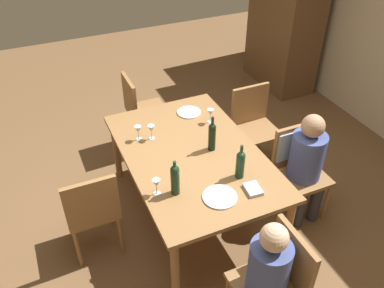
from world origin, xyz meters
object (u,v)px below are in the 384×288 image
at_px(chair_right_end, 277,277).
at_px(dining_table, 192,159).
at_px(wine_glass_near_left, 156,184).
at_px(person_man_bearded, 265,274).
at_px(person_woman_host, 307,162).
at_px(chair_far_right, 297,158).
at_px(wine_glass_near_right, 138,130).
at_px(wine_glass_far, 151,129).
at_px(wine_bottle_short_olive, 212,136).
at_px(dinner_plate_host, 220,197).
at_px(armoire_cabinet, 286,12).
at_px(chair_left_end, 140,107).
at_px(chair_far_left, 254,122).
at_px(dinner_plate_guest_left, 189,112).
at_px(wine_glass_centre, 211,113).
at_px(wine_bottle_dark_red, 175,179).
at_px(chair_near, 92,208).
at_px(wine_bottle_tall_green, 240,164).

bearing_deg(chair_right_end, dining_table, 3.85).
height_order(dining_table, wine_glass_near_left, wine_glass_near_left).
bearing_deg(person_man_bearded, person_woman_host, -49.17).
bearing_deg(chair_far_right, wine_glass_near_right, -26.86).
height_order(chair_far_right, wine_glass_near_right, chair_far_right).
distance_m(dining_table, wine_glass_far, 0.47).
xyz_separation_m(wine_bottle_short_olive, dinner_plate_host, (0.59, -0.22, -0.14)).
relative_size(chair_far_right, wine_glass_near_left, 6.17).
relative_size(armoire_cabinet, chair_left_end, 2.37).
relative_size(chair_right_end, person_woman_host, 0.80).
height_order(chair_far_left, dinner_plate_guest_left, chair_far_left).
relative_size(dining_table, chair_right_end, 1.99).
bearing_deg(chair_far_left, wine_glass_centre, 10.85).
distance_m(wine_glass_near_left, dinner_plate_guest_left, 1.23).
bearing_deg(chair_right_end, wine_glass_far, 11.87).
relative_size(dining_table, chair_left_end, 1.99).
height_order(chair_far_right, wine_bottle_short_olive, wine_bottle_short_olive).
xyz_separation_m(armoire_cabinet, chair_far_left, (1.52, -1.37, -0.56)).
bearing_deg(chair_left_end, dining_table, 3.85).
bearing_deg(dining_table, person_man_bearded, -1.13).
height_order(chair_left_end, chair_far_left, same).
xyz_separation_m(chair_far_left, wine_glass_near_left, (0.87, -1.44, 0.33)).
distance_m(chair_far_left, dinner_plate_host, 1.51).
bearing_deg(wine_bottle_short_olive, wine_glass_near_right, -126.19).
distance_m(wine_bottle_short_olive, dinner_plate_guest_left, 0.66).
relative_size(dining_table, dinner_plate_guest_left, 7.44).
bearing_deg(wine_glass_near_right, dinner_plate_guest_left, 110.85).
xyz_separation_m(chair_right_end, wine_glass_near_left, (-0.92, -0.56, 0.33)).
xyz_separation_m(person_woman_host, wine_bottle_dark_red, (-0.02, -1.30, 0.25)).
distance_m(chair_far_left, wine_bottle_dark_red, 1.63).
height_order(armoire_cabinet, wine_bottle_dark_red, armoire_cabinet).
relative_size(chair_left_end, person_woman_host, 0.80).
distance_m(chair_left_end, wine_bottle_short_olive, 1.39).
bearing_deg(armoire_cabinet, chair_near, -57.53).
bearing_deg(armoire_cabinet, wine_bottle_dark_red, -47.61).
bearing_deg(chair_right_end, wine_glass_near_left, 31.08).
xyz_separation_m(person_man_bearded, dinner_plate_guest_left, (-1.92, 0.27, 0.13)).
xyz_separation_m(chair_far_right, wine_bottle_short_olive, (-0.27, -0.78, 0.31)).
xyz_separation_m(wine_glass_near_right, dinner_plate_host, (1.01, 0.34, -0.10)).
relative_size(chair_right_end, wine_glass_far, 6.17).
relative_size(dining_table, wine_glass_far, 12.26).
height_order(chair_left_end, chair_near, same).
bearing_deg(chair_right_end, wine_glass_near_right, 15.33).
relative_size(chair_far_left, wine_bottle_tall_green, 2.86).
xyz_separation_m(chair_left_end, chair_near, (1.38, -0.88, 0.00)).
height_order(wine_glass_near_left, wine_glass_far, same).
xyz_separation_m(chair_near, person_woman_host, (0.35, 1.93, 0.13)).
bearing_deg(person_man_bearded, wine_glass_near_right, 11.71).
bearing_deg(chair_left_end, wine_glass_centre, 26.71).
relative_size(armoire_cabinet, chair_far_right, 2.37).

